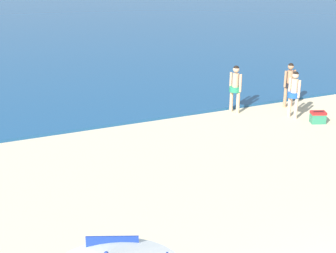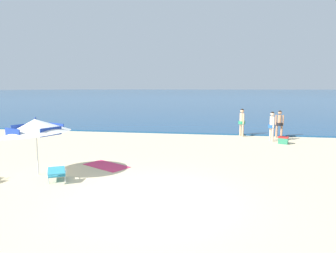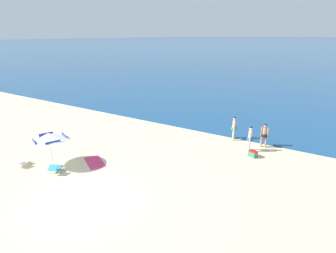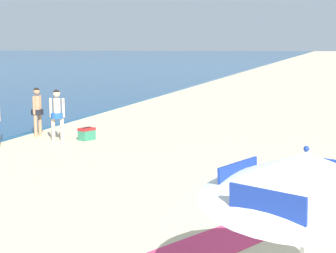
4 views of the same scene
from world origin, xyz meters
name	(u,v)px [view 2 (image 2 of 4)]	position (x,y,z in m)	size (l,w,h in m)	color
ground_plane	(155,199)	(0.00, 0.00, 0.00)	(800.00, 800.00, 0.00)	beige
ocean_water	(215,91)	(0.00, 411.19, 0.05)	(800.00, 800.00, 0.10)	navy
beach_umbrella_striped_main	(36,126)	(-4.44, 1.52, 1.68)	(2.36, 2.33, 2.04)	silver
lounge_chair_under_umbrella	(57,173)	(-3.42, 0.97, 0.28)	(0.88, 1.01, 0.50)	teal
person_standing_near_shore	(242,120)	(3.18, 10.89, 1.00)	(0.42, 0.48, 1.72)	#D8A87F
person_standing_beside	(272,124)	(4.72, 9.55, 0.96)	(0.41, 0.49, 1.66)	beige
person_wading_in	(279,122)	(5.35, 10.66, 0.96)	(0.49, 0.41, 1.66)	tan
cooler_box	(283,140)	(5.19, 8.76, 0.20)	(0.59, 0.51, 0.43)	#2D7F5B
beach_towel	(107,166)	(-2.54, 2.98, 0.01)	(0.90, 1.80, 0.01)	#DB3866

